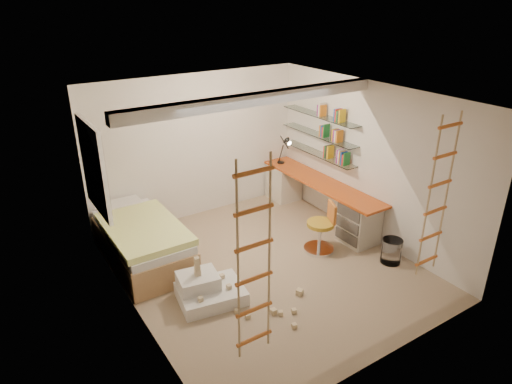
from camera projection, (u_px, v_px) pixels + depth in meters
floor at (267, 268)px, 6.92m from camera, size 4.50×4.50×0.00m
ceiling_beam at (256, 99)px, 6.13m from camera, size 4.00×0.18×0.16m
window_frame at (94, 168)px, 6.46m from camera, size 0.06×1.15×1.35m
window_blind at (96, 168)px, 6.48m from camera, size 0.02×1.00×1.20m
rope_ladder_left at (254, 262)px, 4.29m from camera, size 0.41×0.04×2.13m
rope_ladder_right at (438, 197)px, 5.63m from camera, size 0.41×0.04×2.13m
waste_bin at (391, 251)px, 6.99m from camera, size 0.31×0.31×0.39m
desk at (319, 198)px, 8.27m from camera, size 0.56×2.80×0.75m
shelves at (319, 135)px, 8.11m from camera, size 0.25×1.80×0.71m
bed at (142, 242)px, 6.99m from camera, size 1.02×2.00×0.69m
task_lamp at (286, 146)px, 8.68m from camera, size 0.14×0.36×0.57m
swivel_chair at (321, 234)px, 7.27m from camera, size 0.65×0.65×0.83m
play_platform at (207, 290)px, 6.15m from camera, size 0.96×0.80×0.38m
toy_blocks at (243, 294)px, 5.99m from camera, size 1.38×1.26×0.65m
books at (319, 130)px, 8.07m from camera, size 0.14×0.70×0.92m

